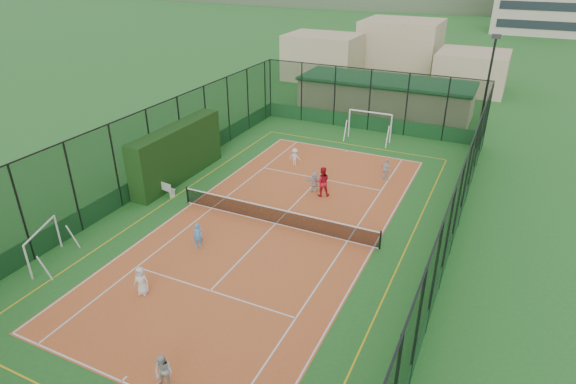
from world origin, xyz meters
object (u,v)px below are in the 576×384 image
at_px(child_near_left, 141,281).
at_px(coach, 322,182).
at_px(floodlight_ne, 486,94).
at_px(clubhouse, 385,97).
at_px(child_far_left, 295,157).
at_px(white_bench, 163,187).
at_px(futsal_goal_far, 370,126).
at_px(child_near_mid, 198,236).
at_px(child_far_back, 315,182).
at_px(futsal_goal_near, 44,246).
at_px(child_far_right, 386,169).
at_px(child_near_right, 163,372).

distance_m(child_near_left, coach, 12.52).
relative_size(floodlight_ne, clubhouse, 0.54).
height_order(child_far_left, coach, coach).
xyz_separation_m(floodlight_ne, child_near_left, (-11.12, -24.39, -3.44)).
bearing_deg(child_far_left, child_near_left, 87.11).
relative_size(white_bench, futsal_goal_far, 0.50).
distance_m(child_near_mid, child_far_back, 8.76).
relative_size(clubhouse, coach, 8.13).
relative_size(white_bench, coach, 0.92).
relative_size(clubhouse, futsal_goal_near, 5.51).
relative_size(white_bench, child_far_back, 1.33).
bearing_deg(futsal_goal_near, child_near_left, -110.38).
distance_m(clubhouse, futsal_goal_far, 7.24).
distance_m(white_bench, child_near_mid, 6.73).
distance_m(white_bench, child_far_right, 14.07).
bearing_deg(child_near_mid, child_far_back, 39.53).
height_order(child_near_left, child_far_back, child_near_left).
relative_size(white_bench, child_near_mid, 1.26).
height_order(futsal_goal_near, child_far_back, futsal_goal_near).
bearing_deg(coach, child_near_mid, 39.50).
xyz_separation_m(child_near_left, child_far_back, (2.92, 12.34, -0.03)).
relative_size(floodlight_ne, child_near_left, 6.15).
bearing_deg(child_near_mid, coach, 34.87).
xyz_separation_m(floodlight_ne, child_far_back, (-8.21, -12.05, -3.47)).
bearing_deg(floodlight_ne, child_near_left, -114.52).
distance_m(child_near_left, child_far_left, 15.49).
xyz_separation_m(floodlight_ne, child_far_right, (-4.71, -8.48, -3.41)).
bearing_deg(futsal_goal_far, child_far_right, -65.21).
distance_m(child_near_left, child_far_right, 17.15).
bearing_deg(futsal_goal_far, white_bench, -120.64).
bearing_deg(futsal_goal_near, futsal_goal_far, -42.76).
height_order(clubhouse, child_far_right, clubhouse).
height_order(child_near_left, child_far_left, child_near_left).
relative_size(child_near_mid, child_near_right, 0.98).
height_order(futsal_goal_near, futsal_goal_far, futsal_goal_far).
bearing_deg(futsal_goal_near, child_far_left, -41.76).
height_order(child_near_mid, coach, coach).
distance_m(child_near_mid, child_far_left, 11.44).
bearing_deg(child_far_left, clubhouse, -101.76).
height_order(white_bench, child_far_right, child_far_right).
bearing_deg(clubhouse, floodlight_ne, -32.12).
xyz_separation_m(clubhouse, white_bench, (-7.80, -21.73, -1.09)).
relative_size(futsal_goal_far, child_far_right, 2.45).
relative_size(child_far_left, child_far_right, 0.88).
height_order(floodlight_ne, child_near_left, floodlight_ne).
xyz_separation_m(floodlight_ne, child_near_right, (-7.08, -28.01, -3.42)).
height_order(clubhouse, futsal_goal_far, clubhouse).
xyz_separation_m(child_near_right, child_far_back, (-1.12, 15.96, -0.05)).
xyz_separation_m(white_bench, coach, (8.82, 3.93, 0.46)).
bearing_deg(coach, child_far_left, -72.93).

